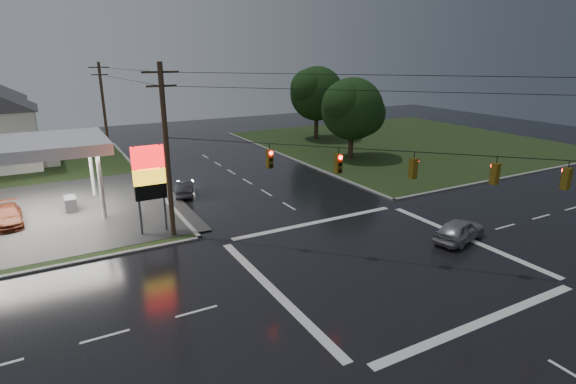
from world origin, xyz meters
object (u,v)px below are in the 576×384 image
car_north (185,188)px  pylon_sign (149,175)px  tree_ne_near (353,109)px  utility_pole_nw (167,150)px  tree_ne_far (318,94)px  utility_pole_n (104,107)px  car_pump (7,216)px  car_crossing (459,230)px

car_north → pylon_sign: bearing=77.7°
pylon_sign → tree_ne_near: tree_ne_near is taller
utility_pole_nw → tree_ne_far: 36.20m
utility_pole_nw → pylon_sign: bearing=135.0°
utility_pole_n → car_north: 21.08m
tree_ne_far → car_north: size_ratio=2.57×
utility_pole_n → car_north: utility_pole_n is taller
car_north → car_pump: size_ratio=0.85×
utility_pole_n → tree_ne_near: size_ratio=1.17×
utility_pole_nw → tree_ne_far: bearing=42.6°
utility_pole_nw → car_pump: bearing=142.1°
car_crossing → tree_ne_far: bearing=-32.6°
tree_ne_near → tree_ne_far: (3.01, 12.00, 0.62)m
pylon_sign → car_pump: bearing=143.0°
utility_pole_nw → utility_pole_n: 28.50m
utility_pole_n → car_north: bearing=-81.0°
car_north → car_crossing: 21.80m
car_north → tree_ne_near: bearing=-150.4°
pylon_sign → utility_pole_nw: size_ratio=0.55×
utility_pole_nw → tree_ne_near: utility_pole_nw is taller
pylon_sign → utility_pole_n: 27.56m
utility_pole_n → car_pump: (-9.56, -21.04, -4.82)m
car_pump → tree_ne_near: bearing=4.8°
tree_ne_far → car_crossing: 36.21m
utility_pole_n → car_crossing: size_ratio=2.46×
utility_pole_nw → utility_pole_n: utility_pole_nw is taller
tree_ne_far → pylon_sign: bearing=-139.6°
pylon_sign → car_pump: 11.24m
pylon_sign → tree_ne_near: 27.23m
utility_pole_n → car_pump: bearing=-114.4°
car_pump → utility_pole_nw: bearing=-41.7°
pylon_sign → car_north: 9.02m
car_crossing → car_north: bearing=20.3°
car_crossing → car_pump: car_crossing is taller
pylon_sign → utility_pole_nw: (1.00, -1.00, 1.71)m
utility_pole_nw → car_north: (3.20, 8.23, -5.09)m
tree_ne_far → car_crossing: tree_ne_far is taller
tree_ne_near → tree_ne_far: bearing=75.9°
tree_ne_far → car_north: 29.07m
tree_ne_near → car_crossing: 23.96m
utility_pole_n → car_crossing: utility_pole_n is taller
utility_pole_n → tree_ne_far: (26.65, -4.01, 0.71)m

